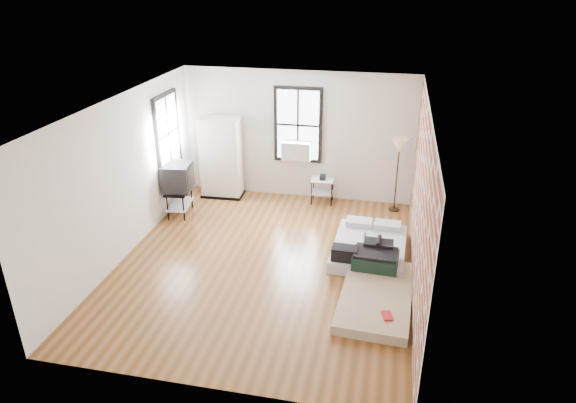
% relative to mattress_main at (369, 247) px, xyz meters
% --- Properties ---
extents(ground, '(6.00, 6.00, 0.00)m').
position_rel_mattress_main_xyz_m(ground, '(-1.74, -0.66, -0.15)').
color(ground, brown).
rests_on(ground, ground).
extents(room_shell, '(5.02, 6.02, 2.80)m').
position_rel_mattress_main_xyz_m(room_shell, '(-1.51, -0.30, 1.59)').
color(room_shell, silver).
rests_on(room_shell, ground).
extents(mattress_main, '(1.31, 1.74, 0.55)m').
position_rel_mattress_main_xyz_m(mattress_main, '(0.00, 0.00, 0.00)').
color(mattress_main, silver).
rests_on(mattress_main, ground).
extents(mattress_bare, '(1.17, 2.07, 0.43)m').
position_rel_mattress_main_xyz_m(mattress_bare, '(0.19, -1.21, -0.02)').
color(mattress_bare, tan).
rests_on(mattress_bare, ground).
extents(wardrobe, '(0.92, 0.55, 1.79)m').
position_rel_mattress_main_xyz_m(wardrobe, '(-3.40, 1.99, 0.74)').
color(wardrobe, black).
rests_on(wardrobe, ground).
extents(side_table, '(0.50, 0.41, 0.64)m').
position_rel_mattress_main_xyz_m(side_table, '(-1.15, 2.06, 0.28)').
color(side_table, black).
rests_on(side_table, ground).
extents(floor_lamp, '(0.34, 0.34, 1.58)m').
position_rel_mattress_main_xyz_m(floor_lamp, '(0.41, 1.99, 1.20)').
color(floor_lamp, black).
rests_on(floor_lamp, ground).
extents(tv_stand, '(0.63, 0.84, 1.11)m').
position_rel_mattress_main_xyz_m(tv_stand, '(-3.96, 0.89, 0.65)').
color(tv_stand, black).
rests_on(tv_stand, ground).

